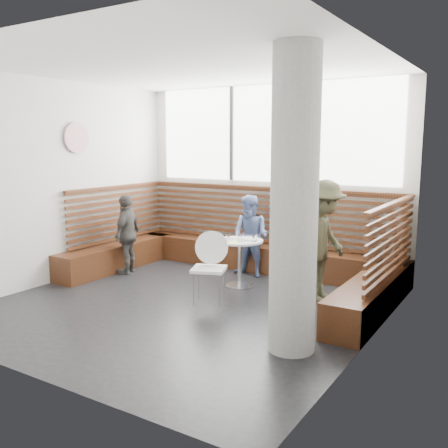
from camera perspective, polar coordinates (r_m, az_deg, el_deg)
The scene contains 15 objects.
room at distance 6.66m, azimuth -4.53°, elevation 3.94°, with size 5.00×5.00×3.20m.
booth at distance 8.32m, azimuth 2.82°, elevation -3.30°, with size 5.00×2.50×1.44m.
concrete_column at distance 5.21m, azimuth 8.03°, elevation 2.39°, with size 0.50×0.50×3.20m, color gray.
wall_art at distance 8.59m, azimuth -16.50°, elevation 9.45°, with size 0.50×0.50×0.03m, color white.
cafe_table at distance 7.72m, azimuth 1.83°, elevation -3.36°, with size 0.72×0.72×0.74m.
cafe_chair at distance 6.98m, azimuth -1.40°, elevation -4.28°, with size 0.47×0.46×0.99m.
adult_man at distance 7.12m, azimuth 11.22°, elevation -1.92°, with size 1.11×0.64×1.71m, color #3C3D29.
child_back at distance 8.31m, azimuth 3.06°, elevation -1.39°, with size 0.66×0.52×1.36m, color #6276AA.
child_left at distance 8.66m, azimuth -11.00°, elevation -1.14°, with size 0.79×0.33×1.35m, color #46423F.
plate_near at distance 7.82m, azimuth 1.16°, elevation -1.57°, with size 0.21×0.21×0.01m, color white.
plate_far at distance 7.72m, azimuth 2.85°, elevation -1.73°, with size 0.22×0.22×0.02m, color white.
glass_left at distance 7.67m, azimuth 0.42°, elevation -1.46°, with size 0.06×0.06×0.10m, color white.
glass_mid at distance 7.58m, azimuth 1.83°, elevation -1.57°, with size 0.07×0.07×0.11m, color white.
glass_right at distance 7.58m, azimuth 3.51°, elevation -1.57°, with size 0.07×0.07×0.11m, color white.
menu_card at distance 7.48m, azimuth 1.15°, elevation -2.12°, with size 0.20×0.14×0.00m, color #A5C64C.
Camera 1 is at (3.94, -5.33, 2.21)m, focal length 40.00 mm.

